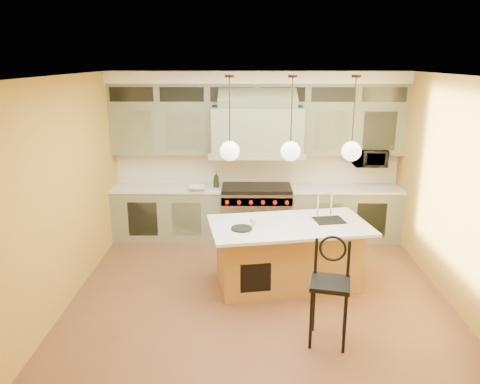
{
  "coord_description": "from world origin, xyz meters",
  "views": [
    {
      "loc": [
        -0.19,
        -5.68,
        3.1
      ],
      "look_at": [
        -0.27,
        0.7,
        1.27
      ],
      "focal_mm": 35.0,
      "sensor_mm": 36.0,
      "label": 1
    }
  ],
  "objects_px": {
    "range": "(256,212)",
    "kitchen_island": "(288,253)",
    "counter_stool": "(330,284)",
    "microwave": "(370,158)"
  },
  "relations": [
    {
      "from": "range",
      "to": "microwave",
      "type": "bearing_deg",
      "value": 3.12
    },
    {
      "from": "kitchen_island",
      "to": "microwave",
      "type": "bearing_deg",
      "value": 39.99
    },
    {
      "from": "range",
      "to": "counter_stool",
      "type": "distance_m",
      "value": 3.22
    },
    {
      "from": "counter_stool",
      "to": "microwave",
      "type": "bearing_deg",
      "value": 82.29
    },
    {
      "from": "range",
      "to": "counter_stool",
      "type": "height_order",
      "value": "counter_stool"
    },
    {
      "from": "range",
      "to": "microwave",
      "type": "height_order",
      "value": "microwave"
    },
    {
      "from": "counter_stool",
      "to": "microwave",
      "type": "relative_size",
      "value": 2.24
    },
    {
      "from": "microwave",
      "to": "kitchen_island",
      "type": "bearing_deg",
      "value": -129.73
    },
    {
      "from": "counter_stool",
      "to": "kitchen_island",
      "type": "bearing_deg",
      "value": 116.73
    },
    {
      "from": "range",
      "to": "kitchen_island",
      "type": "bearing_deg",
      "value": -76.96
    }
  ]
}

